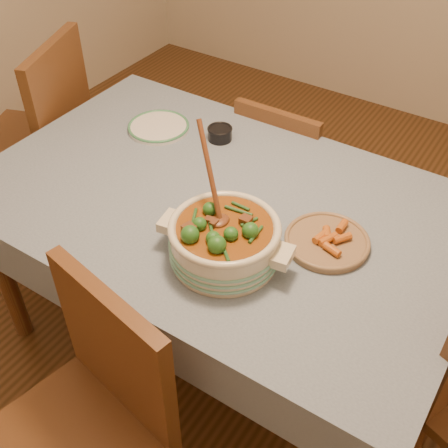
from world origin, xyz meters
The scene contains 9 objects.
floor centered at (0.00, 0.00, 0.00)m, with size 4.50×4.50×0.00m, color #3F2812.
dining_table centered at (0.00, 0.00, 0.66)m, with size 1.68×1.08×0.76m.
stew_casserole centered at (0.17, -0.23, 0.84)m, with size 0.42×0.36×0.39m.
white_plate centered at (-0.45, 0.23, 0.77)m, with size 0.29×0.29×0.02m.
condiment_bowl centered at (-0.20, 0.31, 0.78)m, with size 0.12×0.12×0.05m.
fried_plate centered at (0.40, -0.01, 0.77)m, with size 0.31×0.31×0.04m.
chair_far centered at (-0.07, 0.62, 0.46)m, with size 0.39×0.39×0.82m.
chair_near centered at (0.07, -0.75, 0.53)m, with size 0.51×0.51×0.94m.
chair_left centered at (-1.06, 0.15, 0.57)m, with size 0.60×0.60×1.00m.
Camera 1 is at (0.82, -1.22, 1.94)m, focal length 45.00 mm.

